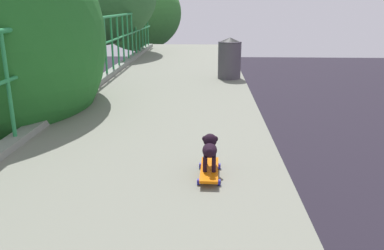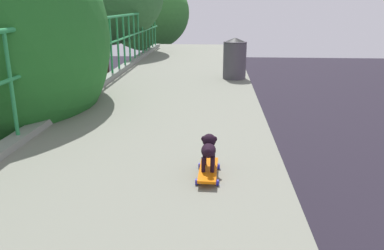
{
  "view_description": "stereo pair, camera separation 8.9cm",
  "coord_description": "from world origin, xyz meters",
  "views": [
    {
      "loc": [
        1.9,
        -0.82,
        7.89
      ],
      "look_at": [
        1.74,
        2.91,
        6.73
      ],
      "focal_mm": 36.79,
      "sensor_mm": 36.0,
      "label": 1
    },
    {
      "loc": [
        1.99,
        -0.82,
        7.89
      ],
      "look_at": [
        1.74,
        2.91,
        6.73
      ],
      "focal_mm": 36.79,
      "sensor_mm": 36.0,
      "label": 2
    }
  ],
  "objects": [
    {
      "name": "city_bus",
      "position": [
        -8.24,
        18.51,
        1.98
      ],
      "size": [
        2.61,
        10.6,
        3.53
      ],
      "color": "white",
      "rests_on": "ground"
    },
    {
      "name": "small_dog",
      "position": [
        1.92,
        2.5,
        6.65
      ],
      "size": [
        0.15,
        0.33,
        0.29
      ],
      "color": "black",
      "rests_on": "toy_skateboard"
    },
    {
      "name": "toy_skateboard",
      "position": [
        1.92,
        2.46,
        6.45
      ],
      "size": [
        0.21,
        0.55,
        0.08
      ],
      "color": "#E06406",
      "rests_on": "overpass_deck"
    },
    {
      "name": "roadside_tree_farthest",
      "position": [
        -1.74,
        20.0,
        7.33
      ],
      "size": [
        4.43,
        4.43,
        9.35
      ],
      "color": "#493A2C",
      "rests_on": "ground"
    },
    {
      "name": "roadside_tree_far",
      "position": [
        -1.77,
        11.58,
        7.95
      ],
      "size": [
        4.12,
        4.12,
        9.63
      ],
      "color": "brown",
      "rests_on": "ground"
    },
    {
      "name": "litter_bin",
      "position": [
        2.33,
        7.36,
        6.81
      ],
      "size": [
        0.48,
        0.48,
        0.84
      ],
      "color": "#49434D",
      "rests_on": "overpass_deck"
    }
  ]
}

